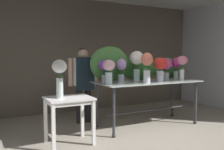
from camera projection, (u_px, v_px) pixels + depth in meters
ground_plane at (130, 125)px, 5.03m from camera, size 7.76×7.76×0.00m
wall_back at (95, 55)px, 6.49m from camera, size 5.95×0.12×2.75m
display_table_glass at (148, 88)px, 4.93m from camera, size 2.06×0.89×0.88m
side_table_white at (69, 104)px, 3.92m from camera, size 0.70×0.57×0.73m
florist at (83, 77)px, 5.13m from camera, size 0.64×0.24×1.52m
foliage_backdrop at (137, 66)px, 5.17m from camera, size 2.19×0.30×0.68m
vase_blush_lilies at (109, 70)px, 4.35m from camera, size 0.22×0.22×0.43m
vase_scarlet_snapdragons at (160, 67)px, 4.83m from camera, size 0.27×0.27×0.46m
vase_fuchsia_dahlias at (166, 67)px, 5.26m from camera, size 0.23×0.21×0.44m
vase_coral_anemones at (147, 65)px, 4.57m from camera, size 0.22×0.21×0.55m
vase_lilac_stock at (121, 68)px, 4.75m from camera, size 0.21×0.20×0.44m
vase_rosy_peonies at (182, 64)px, 5.07m from camera, size 0.23×0.23×0.49m
vase_magenta_ranunculus at (176, 66)px, 5.43m from camera, size 0.18×0.18×0.46m
vase_ivory_carnations at (137, 61)px, 4.85m from camera, size 0.27×0.27×0.59m
vase_violet_hydrangea at (105, 68)px, 4.63m from camera, size 0.26×0.26×0.41m
vase_white_roses_tall at (60, 74)px, 3.82m from camera, size 0.23×0.22×0.59m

